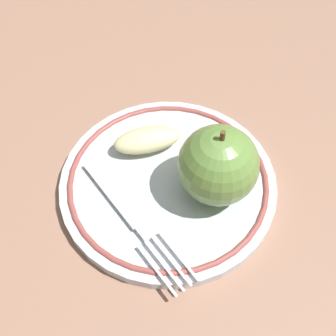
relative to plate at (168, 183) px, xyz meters
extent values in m
plane|color=#936955|center=(0.01, 0.02, -0.01)|extent=(2.00, 2.00, 0.00)
cylinder|color=silver|center=(0.00, 0.00, 0.00)|extent=(0.22, 0.22, 0.01)
torus|color=#944540|center=(0.00, 0.00, 0.00)|extent=(0.21, 0.21, 0.01)
sphere|color=olive|center=(0.04, -0.02, 0.05)|extent=(0.08, 0.08, 0.08)
cylinder|color=brown|center=(0.04, -0.02, 0.09)|extent=(0.00, 0.00, 0.01)
ellipsoid|color=beige|center=(-0.01, 0.05, 0.02)|extent=(0.07, 0.03, 0.02)
cube|color=silver|center=(-0.06, 0.00, 0.01)|extent=(0.05, 0.09, 0.00)
cube|color=silver|center=(-0.04, -0.05, 0.01)|extent=(0.01, 0.02, 0.00)
cube|color=silver|center=(-0.04, -0.09, 0.01)|extent=(0.02, 0.06, 0.00)
cube|color=silver|center=(-0.03, -0.09, 0.01)|extent=(0.02, 0.06, 0.00)
cube|color=silver|center=(-0.02, -0.09, 0.01)|extent=(0.02, 0.06, 0.00)
cube|color=silver|center=(-0.01, -0.08, 0.01)|extent=(0.02, 0.06, 0.00)
camera|label=1|loc=(-0.07, -0.26, 0.40)|focal=50.00mm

